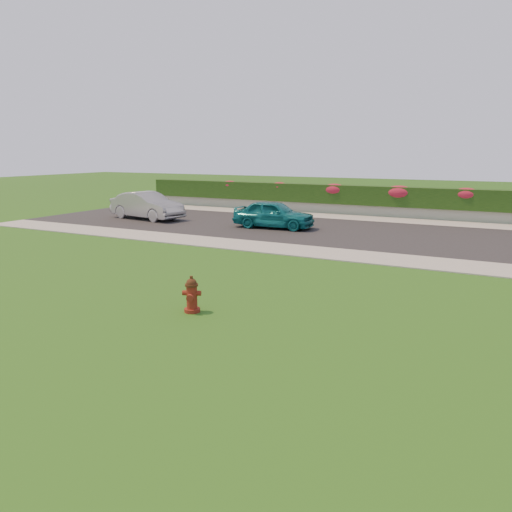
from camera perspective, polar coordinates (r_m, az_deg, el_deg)
The scene contains 14 objects.
ground at distance 10.25m, azimuth -6.38°, elevation -9.07°, with size 120.00×120.00×0.00m, color black.
street_far at distance 24.53m, azimuth 1.95°, elevation 3.38°, with size 26.00×8.00×0.04m, color black.
sidewalk_far at distance 20.71m, azimuth -6.49°, elevation 1.73°, with size 24.00×2.00×0.04m, color gray.
sidewalk_beyond at distance 27.92m, azimuth 13.88°, elevation 4.08°, with size 34.00×2.00×0.04m, color gray.
retaining_wall at distance 29.33m, azimuth 14.60°, elevation 4.96°, with size 34.00×0.40×0.60m, color gray.
hedge at distance 29.35m, azimuth 14.73°, elevation 6.63°, with size 32.00×0.90×1.10m, color black.
fire_hydrant at distance 11.61m, azimuth -7.36°, elevation -4.45°, with size 0.44×0.42×0.86m.
sedan_teal at distance 23.89m, azimuth 2.05°, elevation 4.80°, with size 1.56×3.88×1.32m, color #0D6269.
sedan_silver at distance 27.71m, azimuth -12.37°, elevation 5.66°, with size 1.54×4.41×1.45m, color #93959A.
flower_clump_a at distance 32.98m, azimuth -3.00°, elevation 8.11°, with size 1.12×0.72×0.56m, color #B31E32.
flower_clump_b at distance 31.34m, azimuth 2.71°, elevation 7.92°, with size 1.11×0.71×0.56m, color #B31E32.
flower_clump_c at distance 30.04m, azimuth 8.97°, elevation 7.51°, with size 1.39×0.90×0.70m, color #B31E32.
flower_clump_d at distance 29.09m, azimuth 16.05°, elevation 7.00°, with size 1.52×0.98×0.76m, color #B31E32.
flower_clump_e at distance 28.61m, azimuth 22.89°, elevation 6.53°, with size 1.34×0.86×0.67m, color #B31E32.
Camera 1 is at (5.35, -7.94, 3.66)m, focal length 35.00 mm.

